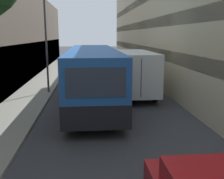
{
  "coord_description": "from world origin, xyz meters",
  "views": [
    {
      "loc": [
        -1.0,
        0.46,
        3.7
      ],
      "look_at": [
        -0.07,
        10.51,
        1.6
      ],
      "focal_mm": 42.0,
      "sensor_mm": 36.0,
      "label": 1
    }
  ],
  "objects": [
    {
      "name": "ground_plane",
      "position": [
        0.0,
        15.0,
        0.0
      ],
      "size": [
        150.0,
        150.0,
        0.0
      ],
      "primitive_type": "plane",
      "color": "#38383D"
    },
    {
      "name": "sidewalk_left",
      "position": [
        -4.48,
        15.0,
        0.07
      ],
      "size": [
        2.38,
        60.0,
        0.13
      ],
      "color": "gray",
      "rests_on": "ground_plane"
    },
    {
      "name": "building_right_apartment",
      "position": [
        5.03,
        15.0,
        4.85
      ],
      "size": [
        2.4,
        60.0,
        9.75
      ],
      "color": "beige",
      "rests_on": "ground_plane"
    },
    {
      "name": "bus",
      "position": [
        -0.75,
        15.01,
        1.58
      ],
      "size": [
        2.52,
        11.78,
        2.96
      ],
      "color": "#1E519E",
      "rests_on": "ground_plane"
    },
    {
      "name": "box_truck",
      "position": [
        1.68,
        17.01,
        1.49
      ],
      "size": [
        2.35,
        7.65,
        2.72
      ],
      "color": "silver",
      "rests_on": "ground_plane"
    },
    {
      "name": "street_lamp",
      "position": [
        -3.54,
        17.19,
        4.72
      ],
      "size": [
        0.36,
        0.8,
        6.59
      ],
      "color": "#38383D",
      "rests_on": "sidewalk_left"
    }
  ]
}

